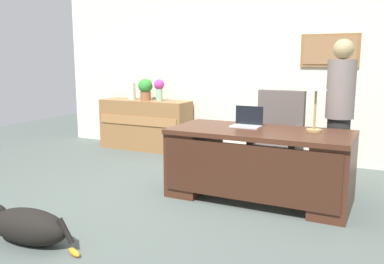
{
  "coord_description": "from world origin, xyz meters",
  "views": [
    {
      "loc": [
        2.02,
        -3.5,
        1.51
      ],
      "look_at": [
        0.12,
        0.3,
        0.75
      ],
      "focal_mm": 38.18,
      "sensor_mm": 36.0,
      "label": 1
    }
  ],
  "objects": [
    {
      "name": "person_standing",
      "position": [
        1.45,
        1.47,
        0.9
      ],
      "size": [
        0.32,
        0.32,
        1.74
      ],
      "color": "#262323",
      "rests_on": "ground_plane"
    },
    {
      "name": "laptop",
      "position": [
        0.55,
        0.83,
        0.82
      ],
      "size": [
        0.32,
        0.22,
        0.22
      ],
      "color": "#B2B5BA",
      "rests_on": "desk"
    },
    {
      "name": "dog_toy_ball",
      "position": [
        -1.08,
        -1.01,
        0.05
      ],
      "size": [
        0.1,
        0.1,
        0.1
      ],
      "primitive_type": "sphere",
      "color": "green",
      "rests_on": "ground_plane"
    },
    {
      "name": "desk_lamp",
      "position": [
        1.28,
        0.83,
        1.25
      ],
      "size": [
        0.22,
        0.22,
        0.61
      ],
      "color": "#9E8447",
      "rests_on": "desk"
    },
    {
      "name": "ground_plane",
      "position": [
        0.0,
        0.0,
        0.0
      ],
      "size": [
        12.0,
        12.0,
        0.0
      ],
      "primitive_type": "plane",
      "color": "#4C5651"
    },
    {
      "name": "vase_empty",
      "position": [
        -1.99,
        2.25,
        0.98
      ],
      "size": [
        0.12,
        0.12,
        0.29
      ],
      "primitive_type": "cylinder",
      "color": "silver",
      "rests_on": "credenza"
    },
    {
      "name": "credenza",
      "position": [
        -1.74,
        2.25,
        0.42
      ],
      "size": [
        1.57,
        0.5,
        0.83
      ],
      "color": "olive",
      "rests_on": "ground_plane"
    },
    {
      "name": "back_wall",
      "position": [
        0.01,
        2.6,
        1.35
      ],
      "size": [
        7.0,
        0.16,
        2.7
      ],
      "color": "beige",
      "rests_on": "ground_plane"
    },
    {
      "name": "dog_lying",
      "position": [
        -0.64,
        -1.27,
        0.15
      ],
      "size": [
        0.91,
        0.36,
        0.3
      ],
      "color": "black",
      "rests_on": "ground_plane"
    },
    {
      "name": "potted_plant",
      "position": [
        -1.72,
        2.25,
        1.03
      ],
      "size": [
        0.24,
        0.24,
        0.36
      ],
      "color": "brown",
      "rests_on": "credenza"
    },
    {
      "name": "desk",
      "position": [
        0.75,
        0.64,
        0.42
      ],
      "size": [
        1.91,
        0.9,
        0.76
      ],
      "color": "#422316",
      "rests_on": "ground_plane"
    },
    {
      "name": "vase_with_flowers",
      "position": [
        -1.46,
        2.25,
        1.05
      ],
      "size": [
        0.17,
        0.17,
        0.36
      ],
      "color": "#89BB98",
      "rests_on": "credenza"
    },
    {
      "name": "armchair",
      "position": [
        0.7,
        1.57,
        0.49
      ],
      "size": [
        0.6,
        0.59,
        1.11
      ],
      "color": "#564C47",
      "rests_on": "ground_plane"
    },
    {
      "name": "dog_toy_bone",
      "position": [
        -0.13,
        -1.26,
        0.03
      ],
      "size": [
        0.17,
        0.11,
        0.05
      ],
      "primitive_type": "ellipsoid",
      "rotation": [
        0.0,
        0.0,
        5.89
      ],
      "color": "orange",
      "rests_on": "ground_plane"
    }
  ]
}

